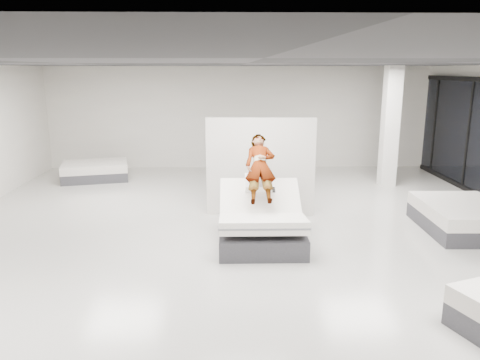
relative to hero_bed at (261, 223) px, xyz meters
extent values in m
plane|color=beige|center=(-0.26, -0.23, -0.36)|extent=(14.00, 14.00, 0.00)
plane|color=#242427|center=(-0.26, -0.23, 2.84)|extent=(14.00, 14.00, 0.00)
cube|color=silver|center=(-0.26, 6.77, 1.24)|extent=(12.00, 0.04, 3.20)
cube|color=#39393E|center=(0.00, 0.01, -0.19)|extent=(1.50, 2.00, 0.35)
cube|color=white|center=(0.00, 0.39, 0.33)|extent=(1.50, 0.98, 0.69)
cube|color=slate|center=(0.00, 0.39, 0.33)|extent=(1.52, 0.90, 0.53)
cube|color=white|center=(0.00, -0.47, 0.15)|extent=(1.50, 1.02, 0.34)
cube|color=slate|center=(0.00, -0.47, 0.15)|extent=(1.52, 1.02, 0.16)
cube|color=white|center=(0.00, 0.56, 0.63)|extent=(0.55, 0.42, 0.32)
imported|color=slate|center=(0.00, 0.31, 0.81)|extent=(0.57, 1.29, 1.43)
cube|color=black|center=(0.22, -0.04, 0.64)|extent=(0.05, 0.14, 0.08)
cube|color=silver|center=(0.10, 1.69, 0.69)|extent=(2.33, 0.28, 2.12)
cube|color=#39393E|center=(4.01, 0.53, -0.22)|extent=(1.54, 2.02, 0.30)
cube|color=white|center=(4.01, 0.53, 0.06)|extent=(1.54, 2.02, 0.25)
cube|color=#39393E|center=(-4.43, 5.18, -0.23)|extent=(2.06, 1.73, 0.27)
cube|color=white|center=(-4.43, 5.18, 0.02)|extent=(2.06, 1.73, 0.22)
cube|color=white|center=(3.74, 4.27, 1.24)|extent=(0.40, 0.40, 3.20)
cube|color=black|center=(5.64, 3.77, 1.09)|extent=(0.09, 0.08, 2.80)
cube|color=black|center=(5.64, 5.77, 1.09)|extent=(0.09, 0.08, 2.80)
camera|label=1|loc=(-0.59, -8.10, 2.74)|focal=35.00mm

